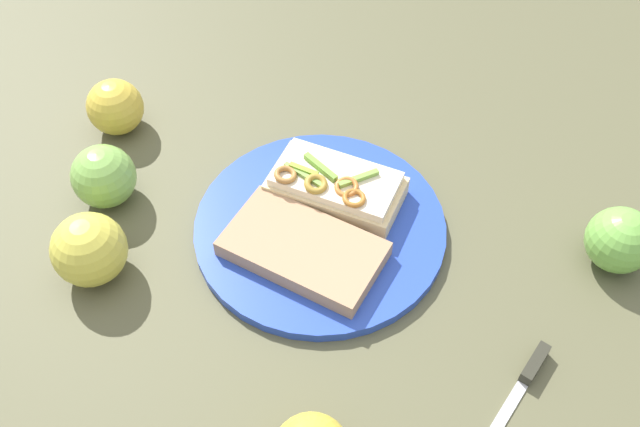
% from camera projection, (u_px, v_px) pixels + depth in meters
% --- Properties ---
extents(ground_plane, '(2.00, 2.00, 0.00)m').
position_uv_depth(ground_plane, '(320.00, 231.00, 0.86)').
color(ground_plane, brown).
rests_on(ground_plane, ground).
extents(plate, '(0.30, 0.30, 0.01)m').
position_uv_depth(plate, '(320.00, 228.00, 0.85)').
color(plate, blue).
rests_on(plate, ground_plane).
extents(sandwich, '(0.16, 0.18, 0.05)m').
position_uv_depth(sandwich, '(335.00, 186.00, 0.86)').
color(sandwich, beige).
rests_on(sandwich, plate).
extents(bread_slice_side, '(0.19, 0.20, 0.02)m').
position_uv_depth(bread_slice_side, '(303.00, 249.00, 0.81)').
color(bread_slice_side, tan).
rests_on(bread_slice_side, plate).
extents(apple_0, '(0.08, 0.08, 0.08)m').
position_uv_depth(apple_0, '(89.00, 250.00, 0.79)').
color(apple_0, gold).
rests_on(apple_0, ground_plane).
extents(apple_1, '(0.08, 0.08, 0.08)m').
position_uv_depth(apple_1, '(104.00, 176.00, 0.86)').
color(apple_1, '#7CB14D').
rests_on(apple_1, ground_plane).
extents(apple_3, '(0.10, 0.10, 0.07)m').
position_uv_depth(apple_3, '(115.00, 107.00, 0.94)').
color(apple_3, gold).
rests_on(apple_3, ground_plane).
extents(apple_4, '(0.10, 0.10, 0.08)m').
position_uv_depth(apple_4, '(620.00, 240.00, 0.80)').
color(apple_4, '#70B246').
rests_on(apple_4, ground_plane).
extents(knife, '(0.08, 0.09, 0.02)m').
position_uv_depth(knife, '(529.00, 373.00, 0.73)').
color(knife, silver).
rests_on(knife, ground_plane).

